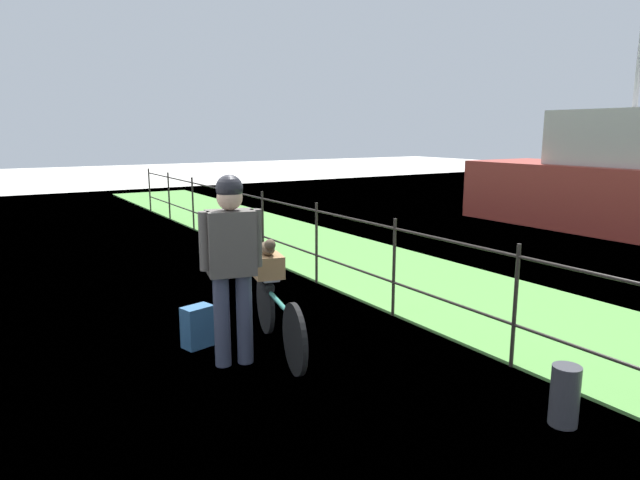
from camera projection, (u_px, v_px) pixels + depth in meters
name	position (u px, v px, depth m)	size (l,w,h in m)	color
ground_plane	(160.00, 333.00, 5.74)	(60.00, 60.00, 0.00)	beige
grass_strip	(423.00, 283.00, 7.61)	(27.00, 2.40, 0.03)	#569342
iron_fence	(351.00, 248.00, 6.86)	(18.04, 0.04, 1.10)	#28231E
bicycle_main	(278.00, 317.00, 5.24)	(1.66, 0.43, 0.62)	black
wooden_crate	(267.00, 266.00, 5.53)	(0.34, 0.28, 0.22)	olive
terrier_dog	(268.00, 248.00, 5.47)	(0.32, 0.20, 0.18)	#4C3D2D
cyclist_person	(231.00, 254.00, 4.81)	(0.34, 0.53, 1.68)	#383D51
backpack_on_paving	(198.00, 327.00, 5.37)	(0.28, 0.18, 0.40)	#28517A
mooring_bollard	(565.00, 396.00, 3.92)	(0.20, 0.20, 0.44)	#38383D
moored_boat_mid	(626.00, 187.00, 11.41)	(6.69, 2.31, 4.07)	#9E3328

